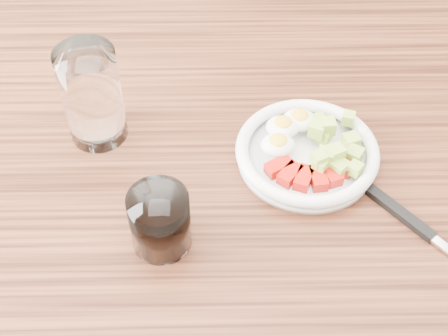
{
  "coord_description": "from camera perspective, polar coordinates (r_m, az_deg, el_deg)",
  "views": [
    {
      "loc": [
        -0.02,
        -0.54,
        1.43
      ],
      "look_at": [
        -0.01,
        0.01,
        0.8
      ],
      "focal_mm": 50.0,
      "sensor_mm": 36.0,
      "label": 1
    }
  ],
  "objects": [
    {
      "name": "dining_table",
      "position": [
        0.93,
        0.63,
        -5.71
      ],
      "size": [
        1.5,
        0.9,
        0.77
      ],
      "color": "brown",
      "rests_on": "ground"
    },
    {
      "name": "water_glass",
      "position": [
        0.89,
        -11.98,
        6.48
      ],
      "size": [
        0.08,
        0.08,
        0.15
      ],
      "primitive_type": "cylinder",
      "color": "white",
      "rests_on": "dining_table"
    },
    {
      "name": "fork",
      "position": [
        0.85,
        17.34,
        -5.16
      ],
      "size": [
        0.16,
        0.19,
        0.01
      ],
      "color": "black",
      "rests_on": "dining_table"
    },
    {
      "name": "bowl",
      "position": [
        0.88,
        7.56,
        1.56
      ],
      "size": [
        0.2,
        0.2,
        0.05
      ],
      "color": "white",
      "rests_on": "dining_table"
    },
    {
      "name": "coffee_glass",
      "position": [
        0.77,
        -5.87,
        -4.86
      ],
      "size": [
        0.08,
        0.08,
        0.09
      ],
      "color": "white",
      "rests_on": "dining_table"
    }
  ]
}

